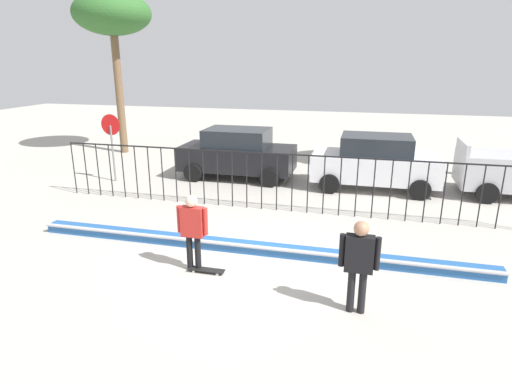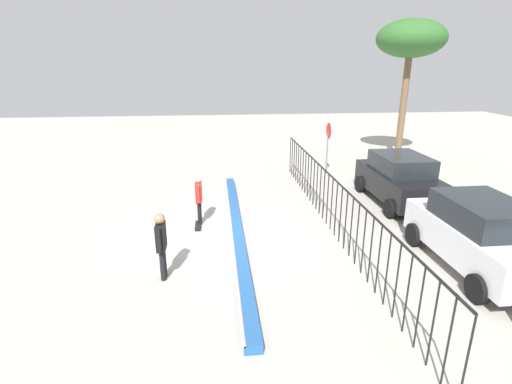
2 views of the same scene
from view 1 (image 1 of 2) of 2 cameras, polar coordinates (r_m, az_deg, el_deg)
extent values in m
plane|color=#ADA89E|center=(10.00, -1.43, -8.89)|extent=(60.00, 60.00, 0.00)
cube|color=#235699|center=(10.32, -0.79, -7.35)|extent=(11.00, 0.36, 0.22)
cylinder|color=#B2B2B7|center=(10.12, -1.06, -7.19)|extent=(11.00, 0.09, 0.09)
cylinder|color=black|center=(15.78, -23.00, 2.94)|extent=(0.04, 0.04, 1.77)
cylinder|color=black|center=(15.51, -21.62, 2.86)|extent=(0.04, 0.04, 1.77)
cylinder|color=black|center=(15.24, -20.19, 2.79)|extent=(0.04, 0.04, 1.77)
cylinder|color=black|center=(14.99, -18.72, 2.70)|extent=(0.04, 0.04, 1.77)
cylinder|color=black|center=(14.74, -17.19, 2.61)|extent=(0.04, 0.04, 1.77)
cylinder|color=black|center=(14.50, -15.61, 2.52)|extent=(0.04, 0.04, 1.77)
cylinder|color=black|center=(14.28, -13.98, 2.42)|extent=(0.04, 0.04, 1.77)
cylinder|color=black|center=(14.07, -12.30, 2.32)|extent=(0.04, 0.04, 1.77)
cylinder|color=black|center=(13.87, -10.57, 2.21)|extent=(0.04, 0.04, 1.77)
cylinder|color=black|center=(13.68, -8.80, 2.10)|extent=(0.04, 0.04, 1.77)
cylinder|color=black|center=(13.51, -6.97, 1.98)|extent=(0.04, 0.04, 1.77)
cylinder|color=black|center=(13.35, -5.10, 1.86)|extent=(0.04, 0.04, 1.77)
cylinder|color=black|center=(13.21, -3.19, 1.73)|extent=(0.04, 0.04, 1.77)
cylinder|color=black|center=(13.08, -1.24, 1.60)|extent=(0.04, 0.04, 1.77)
cylinder|color=black|center=(12.96, 0.75, 1.46)|extent=(0.04, 0.04, 1.77)
cylinder|color=black|center=(12.87, 2.77, 1.32)|extent=(0.04, 0.04, 1.77)
cylinder|color=black|center=(12.78, 4.82, 1.17)|extent=(0.04, 0.04, 1.77)
cylinder|color=black|center=(12.72, 6.89, 1.02)|extent=(0.04, 0.04, 1.77)
cylinder|color=black|center=(12.67, 8.98, 0.87)|extent=(0.04, 0.04, 1.77)
cylinder|color=black|center=(12.64, 11.08, 0.72)|extent=(0.04, 0.04, 1.77)
cylinder|color=black|center=(12.63, 13.19, 0.57)|extent=(0.04, 0.04, 1.77)
cylinder|color=black|center=(12.63, 15.30, 0.41)|extent=(0.04, 0.04, 1.77)
cylinder|color=black|center=(12.65, 17.41, 0.25)|extent=(0.04, 0.04, 1.77)
cylinder|color=black|center=(12.69, 19.51, 0.10)|extent=(0.04, 0.04, 1.77)
cylinder|color=black|center=(12.74, 21.59, -0.05)|extent=(0.04, 0.04, 1.77)
cylinder|color=black|center=(12.82, 23.65, -0.21)|extent=(0.04, 0.04, 1.77)
cylinder|color=black|center=(12.90, 25.69, -0.36)|extent=(0.04, 0.04, 1.77)
cylinder|color=black|center=(13.01, 27.69, -0.51)|extent=(0.04, 0.04, 1.77)
cylinder|color=black|center=(13.13, 29.67, -0.65)|extent=(0.04, 0.04, 1.77)
cube|color=black|center=(12.66, 2.82, 5.08)|extent=(14.00, 0.04, 0.04)
cylinder|color=black|center=(9.50, -8.78, -7.94)|extent=(0.13, 0.13, 0.79)
cylinder|color=black|center=(9.43, -7.71, -8.08)|extent=(0.13, 0.13, 0.79)
cube|color=#B22823|center=(9.18, -8.44, -3.91)|extent=(0.48, 0.21, 0.65)
sphere|color=beige|center=(9.03, -8.56, -1.21)|extent=(0.26, 0.26, 0.26)
cylinder|color=#B22823|center=(9.28, -10.12, -3.54)|extent=(0.10, 0.10, 0.59)
cylinder|color=#B22823|center=(9.06, -6.73, -3.89)|extent=(0.10, 0.10, 0.59)
cube|color=black|center=(9.46, -6.58, -10.19)|extent=(0.80, 0.20, 0.02)
cylinder|color=silver|center=(9.46, -4.85, -10.40)|extent=(0.05, 0.03, 0.05)
cylinder|color=silver|center=(9.33, -5.16, -10.81)|extent=(0.05, 0.03, 0.05)
cylinder|color=silver|center=(9.63, -7.93, -9.97)|extent=(0.05, 0.03, 0.05)
cylinder|color=silver|center=(9.51, -8.28, -10.36)|extent=(0.05, 0.03, 0.05)
cylinder|color=black|center=(8.12, 12.48, -12.67)|extent=(0.14, 0.14, 0.82)
cylinder|color=black|center=(8.12, 13.88, -12.77)|extent=(0.14, 0.14, 0.82)
cube|color=black|center=(7.78, 13.55, -7.95)|extent=(0.50, 0.21, 0.67)
sphere|color=#A87A5B|center=(7.60, 13.80, -4.74)|extent=(0.27, 0.27, 0.27)
cylinder|color=black|center=(7.77, 11.33, -7.55)|extent=(0.11, 0.11, 0.60)
cylinder|color=black|center=(7.78, 15.81, -7.87)|extent=(0.11, 0.11, 0.60)
cube|color=black|center=(16.54, -2.46, 4.57)|extent=(4.30, 1.90, 0.90)
cube|color=#1E2328|center=(16.39, -2.49, 7.23)|extent=(2.37, 1.71, 0.66)
cylinder|color=black|center=(17.19, 3.16, 3.51)|extent=(0.68, 0.22, 0.68)
cylinder|color=black|center=(15.39, 1.76, 1.89)|extent=(0.68, 0.22, 0.68)
cylinder|color=black|center=(17.97, -6.04, 4.04)|extent=(0.68, 0.22, 0.68)
cylinder|color=black|center=(16.26, -8.35, 2.55)|extent=(0.68, 0.22, 0.68)
cube|color=silver|center=(15.64, 15.44, 3.22)|extent=(4.30, 1.90, 0.90)
cube|color=#1E2328|center=(15.48, 15.67, 6.02)|extent=(2.37, 1.71, 0.66)
cylinder|color=black|center=(16.77, 20.29, 2.09)|extent=(0.68, 0.22, 0.68)
cylinder|color=black|center=(14.94, 20.93, 0.27)|extent=(0.68, 0.22, 0.68)
cylinder|color=black|center=(16.70, 10.28, 2.84)|extent=(0.68, 0.22, 0.68)
cylinder|color=black|center=(14.87, 9.70, 1.09)|extent=(0.68, 0.22, 0.68)
cube|color=#B7B7BC|center=(15.93, 25.78, 5.44)|extent=(0.12, 1.75, 0.36)
cylinder|color=black|center=(17.25, 26.91, 1.69)|extent=(0.68, 0.22, 0.68)
cylinder|color=black|center=(15.47, 28.30, -0.13)|extent=(0.68, 0.22, 0.68)
cylinder|color=slate|center=(16.86, -18.42, 4.85)|extent=(0.07, 0.07, 2.10)
cylinder|color=red|center=(16.70, -18.73, 8.45)|extent=(0.76, 0.02, 0.76)
cylinder|color=brown|center=(22.00, -17.62, 12.00)|extent=(0.36, 0.36, 5.42)
ellipsoid|color=#2D6028|center=(22.02, -18.54, 21.55)|extent=(3.51, 3.51, 1.93)
camera|label=2|loc=(12.30, 62.78, 11.83)|focal=27.18mm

